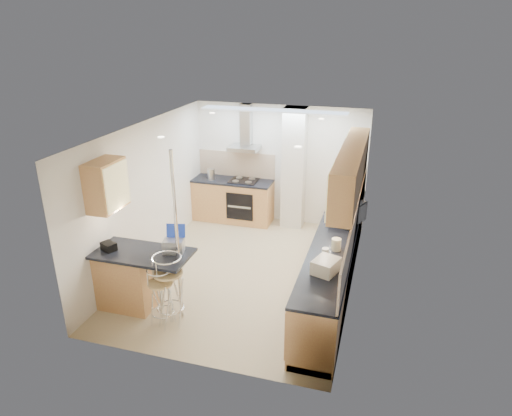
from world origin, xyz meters
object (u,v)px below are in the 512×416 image
(microwave, at_px, (348,213))
(bar_stool_near, at_px, (161,297))
(bar_stool_end, at_px, (169,290))
(laptop, at_px, (174,246))
(bread_bin, at_px, (326,266))

(microwave, bearing_deg, bar_stool_near, 156.38)
(bar_stool_near, bearing_deg, microwave, 34.98)
(bar_stool_near, height_order, bar_stool_end, bar_stool_end)
(microwave, bearing_deg, laptop, 150.34)
(bar_stool_near, height_order, bread_bin, bread_bin)
(laptop, height_order, bar_stool_near, laptop)
(laptop, relative_size, bread_bin, 0.79)
(laptop, distance_m, bar_stool_near, 0.74)
(bread_bin, bearing_deg, bar_stool_near, -148.24)
(bar_stool_end, xyz_separation_m, bread_bin, (2.11, 0.43, 0.48))
(microwave, xyz_separation_m, bar_stool_end, (-2.22, -2.17, -0.55))
(bar_stool_end, bearing_deg, microwave, 8.46)
(bar_stool_near, xyz_separation_m, bread_bin, (2.19, 0.52, 0.57))
(bar_stool_end, distance_m, bread_bin, 2.21)
(laptop, bearing_deg, bar_stool_near, -105.53)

